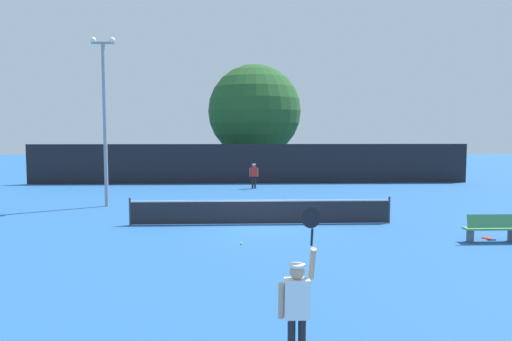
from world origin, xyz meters
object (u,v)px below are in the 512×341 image
Objects in this scene: player_receiving at (254,174)px; courtside_bench at (492,228)px; tennis_ball at (241,243)px; parked_car_mid at (279,166)px; player_serving at (298,300)px; light_pole at (105,111)px; large_tree at (255,111)px; parked_car_far at (359,165)px; parked_car_near at (208,166)px; spare_racket at (487,238)px.

player_receiving is 0.88× the size of courtside_bench.
tennis_ball is 24.71m from parked_car_mid.
player_serving is 0.31× the size of light_pole.
light_pole is at bearing -115.81° from large_tree.
light_pole is at bearing -135.27° from parked_car_far.
light_pole is 0.88× the size of large_tree.
parked_car_near is (-3.95, 0.89, -4.58)m from large_tree.
large_tree is (0.55, 32.55, 4.27)m from player_serving.
parked_car_mid and parked_car_far have the same top height.
tennis_ball is 0.01× the size of light_pole.
parked_car_mid is 7.44m from parked_car_far.
player_serving reaches higher than parked_car_far.
tennis_ball is at bearing -113.65° from parked_car_far.
light_pole is (-14.90, 7.69, 4.61)m from spare_racket.
player_serving is 0.58× the size of parked_car_far.
tennis_ball is 0.01× the size of large_tree.
courtside_bench is at bearing -96.75° from parked_car_far.
large_tree is 6.12m from parked_car_near.
parked_car_mid is (-4.89, 24.50, 0.30)m from courtside_bench.
tennis_ball is (-0.78, 8.11, -1.05)m from player_serving.
parked_car_near is 1.04× the size of parked_car_far.
player_receiving reaches higher than courtside_bench.
light_pole is 25.08m from parked_car_far.
tennis_ball is 11.46m from light_pole.
parked_car_near reaches higher than courtside_bench.
parked_car_near is (-3.57, 10.05, -0.19)m from player_receiving.
spare_racket is (7.44, -14.74, -0.95)m from player_receiving.
player_serving reaches higher than tennis_ball.
player_receiving is 16.54m from spare_racket.
parked_car_near and parked_car_far have the same top height.
tennis_ball is 25.48m from parked_car_near.
player_serving reaches higher than parked_car_near.
player_serving is 32.68m from parked_car_mid.
parked_car_mid reaches higher than spare_racket.
light_pole is 1.86× the size of parked_car_mid.
parked_car_mid is at bearing 101.28° from courtside_bench.
light_pole is 19.40m from parked_car_mid.
player_serving is at bearing -76.95° from parked_car_near.
player_receiving is 0.36× the size of parked_car_near.
light_pole reaches higher than parked_car_near.
spare_racket is 0.06× the size of large_tree.
spare_racket is at bearing 116.79° from player_receiving.
parked_car_far is (10.60, 26.15, 0.74)m from tennis_ball.
large_tree is (7.85, 16.22, 0.73)m from light_pole.
courtside_bench is 0.20× the size of large_tree.
tennis_ball is 0.04× the size of courtside_bench.
large_tree is 2.17× the size of parked_car_far.
parked_car_far is (9.27, 1.70, -4.58)m from large_tree.
tennis_ball is 0.02× the size of parked_car_mid.
player_serving is at bearing -107.59° from parked_car_far.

